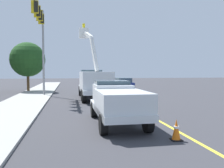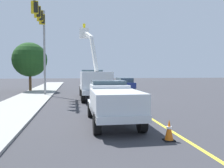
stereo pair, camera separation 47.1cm
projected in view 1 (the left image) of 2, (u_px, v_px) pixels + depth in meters
The scene contains 10 objects.
ground at pixel (116, 97), 23.12m from camera, with size 120.00×120.00×0.00m, color #38383D.
sidewalk_far_side at pixel (30, 98), 21.64m from camera, with size 60.00×3.60×0.12m, color #9E9E99.
lane_centre_stripe at pixel (116, 97), 23.12m from camera, with size 50.00×0.16×0.01m, color yellow.
utility_bucket_truck at pixel (94, 81), 22.00m from camera, with size 8.24×2.71×7.11m.
service_pickup_truck at pixel (117, 101), 11.42m from camera, with size 5.64×2.27×2.06m.
passing_minivan at pixel (123, 83), 30.68m from camera, with size 4.83×2.02×1.69m.
traffic_cone_leading at pixel (176, 130), 8.74m from camera, with size 0.40×0.40×0.80m.
traffic_cone_mid_front at pixel (104, 90), 26.65m from camera, with size 0.40×0.40×0.89m.
traffic_signal_mast at pixel (41, 30), 22.16m from camera, with size 6.68×0.64×8.82m.
street_tree_right at pixel (28, 60), 29.08m from camera, with size 4.27×4.27×6.14m.
Camera 1 is at (-22.63, 4.18, 2.59)m, focal length 37.66 mm.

